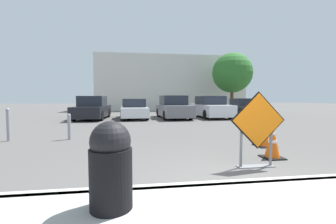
% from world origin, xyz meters
% --- Properties ---
extents(ground_plane, '(96.00, 96.00, 0.00)m').
position_xyz_m(ground_plane, '(0.00, 10.00, 0.00)').
color(ground_plane, '#565451').
extents(sidewalk_strip, '(25.54, 2.15, 0.14)m').
position_xyz_m(sidewalk_strip, '(0.00, -1.08, 0.07)').
color(sidewalk_strip, '#ADAAA3').
rests_on(sidewalk_strip, ground_plane).
extents(curb_lip, '(25.54, 0.20, 0.14)m').
position_xyz_m(curb_lip, '(0.00, 0.00, 0.07)').
color(curb_lip, '#ADAAA3').
rests_on(curb_lip, ground_plane).
extents(road_closed_sign, '(1.17, 0.20, 1.56)m').
position_xyz_m(road_closed_sign, '(0.81, 1.03, 0.85)').
color(road_closed_sign, black).
rests_on(road_closed_sign, ground_plane).
extents(traffic_cone_nearest, '(0.47, 0.47, 0.80)m').
position_xyz_m(traffic_cone_nearest, '(1.56, 1.65, 0.39)').
color(traffic_cone_nearest, black).
rests_on(traffic_cone_nearest, ground_plane).
extents(traffic_cone_second, '(0.53, 0.53, 0.60)m').
position_xyz_m(traffic_cone_second, '(2.12, 2.88, 0.29)').
color(traffic_cone_second, black).
rests_on(traffic_cone_second, ground_plane).
extents(traffic_cone_third, '(0.51, 0.51, 0.68)m').
position_xyz_m(traffic_cone_third, '(2.55, 4.09, 0.33)').
color(traffic_cone_third, black).
rests_on(traffic_cone_third, ground_plane).
extents(parked_car_nearest, '(2.03, 4.32, 1.56)m').
position_xyz_m(parked_car_nearest, '(-4.54, 12.52, 0.71)').
color(parked_car_nearest, black).
rests_on(parked_car_nearest, ground_plane).
extents(parked_car_second, '(1.95, 4.30, 1.37)m').
position_xyz_m(parked_car_second, '(-1.77, 12.58, 0.64)').
color(parked_car_second, silver).
rests_on(parked_car_second, ground_plane).
extents(parked_car_third, '(2.11, 4.54, 1.59)m').
position_xyz_m(parked_car_third, '(1.00, 12.44, 0.72)').
color(parked_car_third, slate).
rests_on(parked_car_third, ground_plane).
extents(parked_car_fourth, '(2.09, 4.56, 1.56)m').
position_xyz_m(parked_car_fourth, '(3.77, 12.59, 0.72)').
color(parked_car_fourth, silver).
rests_on(parked_car_fourth, ground_plane).
extents(parked_car_fifth, '(1.89, 4.18, 1.39)m').
position_xyz_m(parked_car_fifth, '(6.54, 12.88, 0.65)').
color(parked_car_fifth, black).
rests_on(parked_car_fifth, ground_plane).
extents(trash_bin, '(0.49, 0.49, 1.02)m').
position_xyz_m(trash_bin, '(-1.94, -0.57, 0.66)').
color(trash_bin, black).
rests_on(trash_bin, sidewalk_strip).
extents(bollard_nearest, '(0.12, 0.12, 0.89)m').
position_xyz_m(bollard_nearest, '(-3.91, 4.86, 0.47)').
color(bollard_nearest, gray).
rests_on(bollard_nearest, ground_plane).
extents(bollard_second, '(0.12, 0.12, 1.10)m').
position_xyz_m(bollard_second, '(-5.82, 4.86, 0.58)').
color(bollard_second, gray).
rests_on(bollard_second, ground_plane).
extents(building_facade_backdrop, '(17.04, 5.00, 6.24)m').
position_xyz_m(building_facade_backdrop, '(2.52, 23.85, 3.12)').
color(building_facade_backdrop, beige).
rests_on(building_facade_backdrop, ground_plane).
extents(street_tree_behind_lot, '(3.94, 3.94, 5.89)m').
position_xyz_m(street_tree_behind_lot, '(7.88, 18.11, 3.91)').
color(street_tree_behind_lot, '#513823').
rests_on(street_tree_behind_lot, ground_plane).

